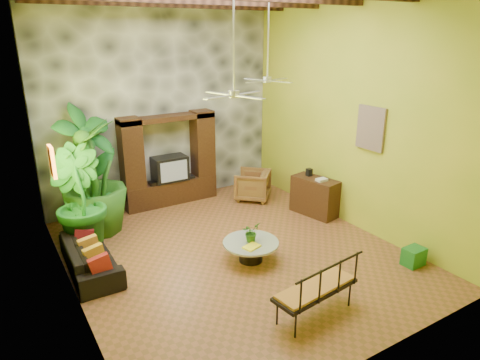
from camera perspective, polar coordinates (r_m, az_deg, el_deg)
ground at (r=8.69m, az=-0.92°, el=-9.57°), size 7.00×7.00×0.00m
back_wall at (r=10.92m, az=-10.57°, el=9.98°), size 6.00×0.02×5.00m
left_wall at (r=6.84m, az=-23.25°, el=3.37°), size 0.02×7.00×5.00m
right_wall at (r=9.66m, az=14.66°, el=8.52°), size 0.02×7.00×5.00m
stone_accent_wall at (r=10.86m, az=-10.45°, el=9.94°), size 5.98×0.10×4.98m
entertainment_center at (r=10.93m, az=-9.38°, el=1.78°), size 2.40×0.55×2.30m
ceiling_fan_front at (r=7.22m, az=-0.80°, el=12.98°), size 1.28×1.28×1.86m
ceiling_fan_back at (r=9.54m, az=3.70°, el=14.43°), size 1.28×1.28×1.86m
wall_art_mask at (r=7.90m, az=-23.78°, el=2.25°), size 0.06×0.32×0.55m
wall_art_painting at (r=9.27m, az=17.04°, el=6.61°), size 0.06×0.70×0.90m
sofa at (r=8.41m, az=-19.34°, el=-9.57°), size 0.81×1.99×0.58m
wicker_armchair at (r=11.19m, az=1.70°, el=-0.68°), size 1.19×1.19×0.78m
tall_plant_a at (r=9.98m, az=-19.38°, el=1.71°), size 1.74×1.55×2.75m
tall_plant_b at (r=8.89m, az=-20.89°, el=-2.60°), size 1.34×1.46×2.15m
tall_plant_c at (r=9.60m, az=-19.04°, el=0.23°), size 1.83×1.83×2.48m
coffee_table at (r=8.28m, az=1.45°, el=-9.11°), size 1.07×1.07×0.40m
centerpiece_plant at (r=8.17m, az=1.47°, el=-6.96°), size 0.41×0.39×0.37m
yellow_tray at (r=8.01m, az=1.56°, el=-8.88°), size 0.35×0.29×0.03m
iron_bench at (r=6.74m, az=10.51°, el=-13.84°), size 1.48×0.69×0.57m
side_console at (r=10.40m, az=9.94°, el=-2.16°), size 0.72×1.21×0.90m
green_bin at (r=8.81m, az=22.14°, el=-9.42°), size 0.40×0.30×0.35m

